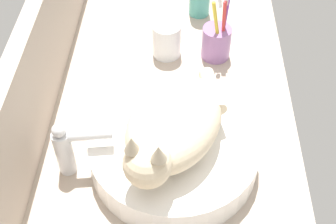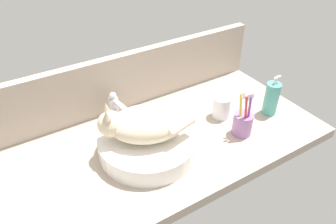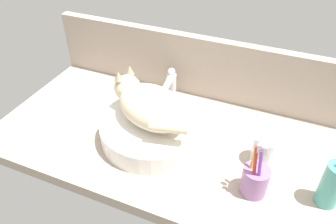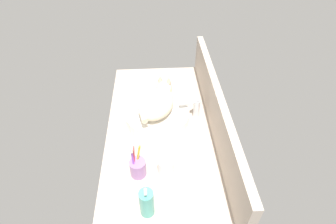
% 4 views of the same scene
% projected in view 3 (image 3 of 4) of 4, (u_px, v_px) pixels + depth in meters
% --- Properties ---
extents(ground_plane, '(1.21, 0.59, 0.04)m').
position_uv_depth(ground_plane, '(176.00, 142.00, 1.10)').
color(ground_plane, '#B2A08E').
extents(backsplash_panel, '(1.21, 0.04, 0.24)m').
position_uv_depth(backsplash_panel, '(204.00, 67.00, 1.21)').
color(backsplash_panel, '#AD9E8E').
rests_on(backsplash_panel, ground_plane).
extents(sink_basin, '(0.35, 0.35, 0.07)m').
position_uv_depth(sink_basin, '(153.00, 129.00, 1.07)').
color(sink_basin, white).
rests_on(sink_basin, ground_plane).
extents(cat, '(0.30, 0.25, 0.14)m').
position_uv_depth(cat, '(149.00, 105.00, 1.02)').
color(cat, beige).
rests_on(cat, sink_basin).
extents(faucet, '(0.04, 0.12, 0.14)m').
position_uv_depth(faucet, '(171.00, 85.00, 1.20)').
color(faucet, silver).
rests_on(faucet, ground_plane).
extents(soap_dispenser, '(0.06, 0.06, 0.17)m').
position_uv_depth(soap_dispenser, '(332.00, 185.00, 0.84)').
color(soap_dispenser, teal).
rests_on(soap_dispenser, ground_plane).
extents(toothbrush_cup, '(0.07, 0.07, 0.19)m').
position_uv_depth(toothbrush_cup, '(255.00, 180.00, 0.88)').
color(toothbrush_cup, '#996BA8').
rests_on(toothbrush_cup, ground_plane).
extents(water_glass, '(0.07, 0.07, 0.09)m').
position_uv_depth(water_glass, '(264.00, 151.00, 0.98)').
color(water_glass, white).
rests_on(water_glass, ground_plane).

